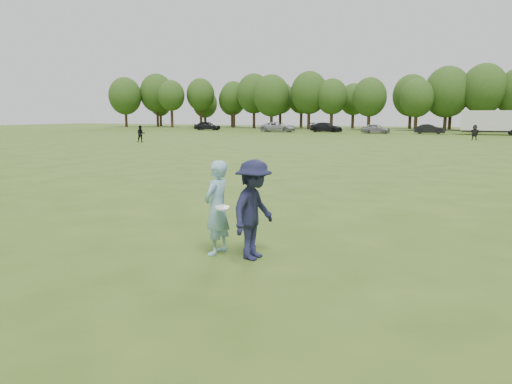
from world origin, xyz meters
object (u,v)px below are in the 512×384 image
player_far_a (141,134)px  car_e (376,129)px  thrower (217,208)px  car_c (278,127)px  car_f (429,129)px  car_a (207,126)px  cargo_trailer (494,121)px  defender (254,210)px  player_far_d (475,132)px  car_d (326,127)px

player_far_a → car_e: player_far_a is taller
thrower → car_c: size_ratio=0.33×
thrower → car_f: (0.71, 60.31, -0.25)m
car_a → cargo_trailer: size_ratio=0.50×
car_a → cargo_trailer: (43.64, -0.69, 1.01)m
defender → car_a: 70.95m
defender → player_far_d: bearing=-0.4°
thrower → car_a: 70.58m
thrower → car_e: size_ratio=0.46×
car_a → car_f: bearing=-98.5°
player_far_a → player_far_d: (29.94, 17.08, -0.01)m
player_far_d → car_a: 43.74m
player_far_a → car_f: (24.72, 31.48, -0.15)m
defender → car_a: size_ratio=0.42×
player_far_d → car_f: bearing=110.8°
player_far_a → thrower: bearing=-92.3°
defender → player_far_a: bearing=46.7°
car_c → player_far_d: bearing=-117.5°
thrower → car_c: (-21.11, 58.80, -0.15)m
defender → car_d: bearing=19.7°
player_far_a → car_e: (17.67, 29.94, -0.14)m
player_far_d → car_d: size_ratio=0.32×
player_far_d → car_d: 25.47m
car_d → cargo_trailer: bearing=-85.4°
car_d → car_f: car_d is taller
thrower → car_c: thrower is taller
car_f → thrower: bearing=175.0°
car_f → player_far_a: bearing=137.5°
thrower → car_e: (-6.35, 58.77, -0.24)m
car_a → car_d: 20.79m
player_far_d → cargo_trailer: cargo_trailer is taller
car_c → car_a: bearing=77.9°
car_f → defender: bearing=175.7°
car_a → car_e: size_ratio=1.12×
thrower → cargo_trailer: bearing=176.1°
thrower → car_d: (-14.24, 61.47, -0.19)m
thrower → player_far_d: thrower is taller
cargo_trailer → car_e: bearing=-173.1°
car_d → car_e: size_ratio=1.25×
car_e → car_f: bearing=-74.3°
defender → car_c: (-21.89, 58.78, -0.18)m
thrower → player_far_a: (-24.01, 28.83, -0.10)m
player_far_d → car_a: bearing=160.4°
thrower → player_far_d: bearing=176.9°
player_far_a → car_a: 34.26m
player_far_d → cargo_trailer: bearing=80.5°
car_e → cargo_trailer: 15.11m
player_far_a → player_far_d: size_ratio=1.01×
car_a → car_f: size_ratio=1.10×
car_c → cargo_trailer: 29.79m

